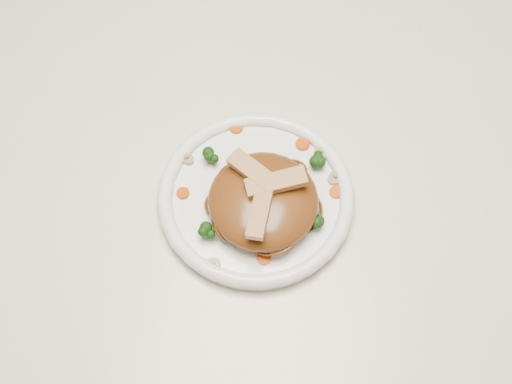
# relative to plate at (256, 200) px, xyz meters

# --- Properties ---
(ground) EXTENTS (4.00, 4.00, 0.00)m
(ground) POSITION_rel_plate_xyz_m (-0.01, 0.04, -0.76)
(ground) COLOR #4F371B
(ground) RESTS_ON ground
(table) EXTENTS (1.20, 0.80, 0.75)m
(table) POSITION_rel_plate_xyz_m (-0.01, 0.04, -0.11)
(table) COLOR beige
(table) RESTS_ON ground
(plate) EXTENTS (0.34, 0.34, 0.02)m
(plate) POSITION_rel_plate_xyz_m (0.00, 0.00, 0.00)
(plate) COLOR white
(plate) RESTS_ON table
(noodle_mound) EXTENTS (0.19, 0.19, 0.05)m
(noodle_mound) POSITION_rel_plate_xyz_m (0.01, -0.02, 0.03)
(noodle_mound) COLOR brown
(noodle_mound) RESTS_ON plate
(chicken_a) EXTENTS (0.08, 0.06, 0.01)m
(chicken_a) POSITION_rel_plate_xyz_m (0.03, -0.00, 0.07)
(chicken_a) COLOR tan
(chicken_a) RESTS_ON noodle_mound
(chicken_b) EXTENTS (0.08, 0.06, 0.01)m
(chicken_b) POSITION_rel_plate_xyz_m (-0.00, 0.01, 0.07)
(chicken_b) COLOR tan
(chicken_b) RESTS_ON noodle_mound
(chicken_c) EXTENTS (0.02, 0.07, 0.01)m
(chicken_c) POSITION_rel_plate_xyz_m (0.01, -0.05, 0.07)
(chicken_c) COLOR tan
(chicken_c) RESTS_ON noodle_mound
(broccoli_0) EXTENTS (0.03, 0.03, 0.03)m
(broccoli_0) POSITION_rel_plate_xyz_m (0.07, 0.07, 0.02)
(broccoli_0) COLOR #14430E
(broccoli_0) RESTS_ON plate
(broccoli_1) EXTENTS (0.03, 0.03, 0.03)m
(broccoli_1) POSITION_rel_plate_xyz_m (-0.07, 0.04, 0.02)
(broccoli_1) COLOR #14430E
(broccoli_1) RESTS_ON plate
(broccoli_2) EXTENTS (0.04, 0.04, 0.03)m
(broccoli_2) POSITION_rel_plate_xyz_m (-0.05, -0.07, 0.03)
(broccoli_2) COLOR #14430E
(broccoli_2) RESTS_ON plate
(broccoli_3) EXTENTS (0.03, 0.03, 0.03)m
(broccoli_3) POSITION_rel_plate_xyz_m (0.08, -0.02, 0.02)
(broccoli_3) COLOR #14430E
(broccoli_3) RESTS_ON plate
(carrot_0) EXTENTS (0.02, 0.02, 0.00)m
(carrot_0) POSITION_rel_plate_xyz_m (0.05, 0.09, 0.01)
(carrot_0) COLOR #BD4406
(carrot_0) RESTS_ON plate
(carrot_1) EXTENTS (0.02, 0.02, 0.00)m
(carrot_1) POSITION_rel_plate_xyz_m (-0.10, -0.02, 0.01)
(carrot_1) COLOR #BD4406
(carrot_1) RESTS_ON plate
(carrot_2) EXTENTS (0.02, 0.02, 0.00)m
(carrot_2) POSITION_rel_plate_xyz_m (0.10, 0.03, 0.01)
(carrot_2) COLOR #BD4406
(carrot_2) RESTS_ON plate
(carrot_3) EXTENTS (0.02, 0.02, 0.00)m
(carrot_3) POSITION_rel_plate_xyz_m (-0.05, 0.10, 0.01)
(carrot_3) COLOR #BD4406
(carrot_3) RESTS_ON plate
(carrot_4) EXTENTS (0.02, 0.02, 0.00)m
(carrot_4) POSITION_rel_plate_xyz_m (0.03, -0.09, 0.01)
(carrot_4) COLOR #BD4406
(carrot_4) RESTS_ON plate
(mushroom_0) EXTENTS (0.03, 0.03, 0.01)m
(mushroom_0) POSITION_rel_plate_xyz_m (-0.04, -0.11, 0.01)
(mushroom_0) COLOR tan
(mushroom_0) RESTS_ON plate
(mushroom_1) EXTENTS (0.04, 0.04, 0.01)m
(mushroom_1) POSITION_rel_plate_xyz_m (0.10, 0.05, 0.01)
(mushroom_1) COLOR tan
(mushroom_1) RESTS_ON plate
(mushroom_2) EXTENTS (0.03, 0.03, 0.01)m
(mushroom_2) POSITION_rel_plate_xyz_m (-0.11, 0.04, 0.01)
(mushroom_2) COLOR tan
(mushroom_2) RESTS_ON plate
(mushroom_3) EXTENTS (0.03, 0.03, 0.01)m
(mushroom_3) POSITION_rel_plate_xyz_m (0.07, 0.08, 0.01)
(mushroom_3) COLOR tan
(mushroom_3) RESTS_ON plate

